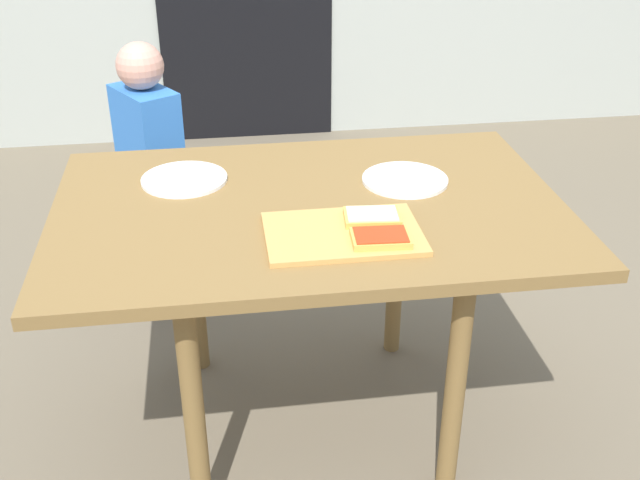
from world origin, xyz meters
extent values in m
plane|color=#6E624E|center=(0.00, 0.00, 0.00)|extent=(16.00, 16.00, 0.00)
cube|color=brown|center=(0.00, 0.00, 0.69)|extent=(1.27, 0.84, 0.03)
cylinder|color=brown|center=(-0.31, -0.31, 0.34)|extent=(0.05, 0.05, 0.68)
cylinder|color=brown|center=(0.31, -0.31, 0.34)|extent=(0.05, 0.05, 0.68)
cylinder|color=brown|center=(-0.31, 0.31, 0.34)|extent=(0.05, 0.05, 0.68)
cylinder|color=brown|center=(0.31, 0.31, 0.34)|extent=(0.05, 0.05, 0.68)
cube|color=tan|center=(0.06, -0.18, 0.72)|extent=(0.36, 0.25, 0.01)
cube|color=#EAAE4C|center=(0.13, -0.13, 0.73)|extent=(0.14, 0.10, 0.02)
cube|color=#F9E2AD|center=(0.13, -0.13, 0.74)|extent=(0.12, 0.09, 0.00)
cube|color=#EAAE4C|center=(0.13, -0.24, 0.73)|extent=(0.14, 0.10, 0.02)
cube|color=red|center=(0.13, -0.24, 0.74)|extent=(0.12, 0.09, 0.00)
cylinder|color=white|center=(-0.31, 0.18, 0.71)|extent=(0.23, 0.23, 0.01)
cylinder|color=white|center=(0.27, 0.10, 0.71)|extent=(0.23, 0.23, 0.01)
cylinder|color=#4A4563|center=(-0.48, 0.80, 0.22)|extent=(0.09, 0.09, 0.44)
cylinder|color=#4A4563|center=(-0.41, 0.68, 0.22)|extent=(0.09, 0.09, 0.44)
cube|color=blue|center=(-0.44, 0.74, 0.62)|extent=(0.24, 0.28, 0.35)
sphere|color=tan|center=(-0.44, 0.74, 0.87)|extent=(0.15, 0.15, 0.15)
camera|label=1|loc=(-0.22, -1.72, 1.56)|focal=43.31mm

